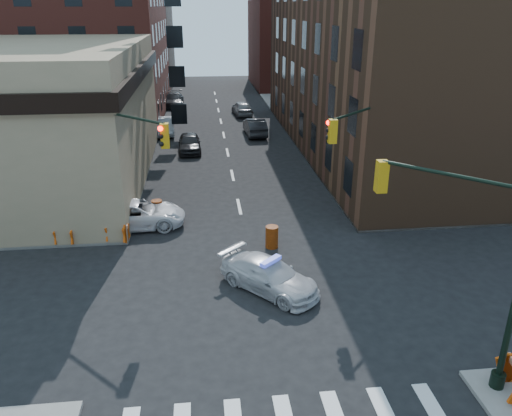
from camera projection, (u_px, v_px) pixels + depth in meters
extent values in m
plane|color=black|center=(258.00, 296.00, 20.83)|extent=(140.00, 140.00, 0.00)
cube|color=gray|center=(436.00, 118.00, 53.31)|extent=(34.00, 54.50, 0.15)
cube|color=#513320|center=(386.00, 62.00, 40.23)|extent=(14.00, 34.00, 14.00)
cube|color=brown|center=(102.00, 29.00, 73.23)|extent=(20.00, 18.00, 16.00)
cube|color=maroon|center=(307.00, 44.00, 73.39)|extent=(16.00, 16.00, 12.00)
cylinder|color=black|center=(497.00, 380.00, 15.58)|extent=(0.44, 0.44, 0.50)
cylinder|color=black|center=(455.00, 175.00, 14.52)|extent=(3.27, 3.27, 0.12)
cube|color=#BF8C0C|center=(382.00, 176.00, 16.01)|extent=(0.35, 0.35, 1.05)
sphere|color=#FF0C05|center=(386.00, 164.00, 16.04)|extent=(0.22, 0.22, 0.22)
sphere|color=black|center=(385.00, 174.00, 16.16)|extent=(0.22, 0.22, 0.22)
sphere|color=black|center=(384.00, 184.00, 16.29)|extent=(0.22, 0.22, 0.22)
cylinder|color=black|center=(106.00, 162.00, 24.36)|extent=(0.20, 0.20, 8.00)
cylinder|color=black|center=(114.00, 232.00, 25.77)|extent=(0.44, 0.44, 0.50)
cylinder|color=black|center=(130.00, 117.00, 22.12)|extent=(3.27, 3.27, 0.12)
cube|color=#BF8C0C|center=(165.00, 136.00, 21.00)|extent=(0.35, 0.35, 1.05)
sphere|color=#FF0C05|center=(160.00, 128.00, 20.71)|extent=(0.22, 0.22, 0.22)
sphere|color=black|center=(161.00, 136.00, 20.84)|extent=(0.22, 0.22, 0.22)
sphere|color=black|center=(161.00, 144.00, 20.96)|extent=(0.22, 0.22, 0.22)
cylinder|color=black|center=(375.00, 153.00, 25.76)|extent=(0.20, 0.20, 8.00)
cylinder|color=black|center=(369.00, 220.00, 27.17)|extent=(0.44, 0.44, 0.50)
cylinder|color=black|center=(358.00, 112.00, 23.19)|extent=(3.27, 3.27, 0.12)
cube|color=#BF8C0C|center=(333.00, 131.00, 21.75)|extent=(0.35, 0.35, 1.05)
sphere|color=#FF0C05|center=(329.00, 123.00, 21.74)|extent=(0.22, 0.22, 0.22)
sphere|color=black|center=(328.00, 130.00, 21.87)|extent=(0.22, 0.22, 0.22)
sphere|color=black|center=(328.00, 137.00, 21.99)|extent=(0.22, 0.22, 0.22)
cylinder|color=black|center=(308.00, 122.00, 44.98)|extent=(0.24, 0.24, 2.60)
sphere|color=#904015|center=(308.00, 99.00, 44.21)|extent=(3.00, 3.00, 3.00)
cylinder|color=black|center=(292.00, 106.00, 52.35)|extent=(0.24, 0.24, 2.60)
sphere|color=#904015|center=(292.00, 86.00, 51.57)|extent=(3.00, 3.00, 3.00)
imported|color=silver|center=(269.00, 276.00, 21.02)|extent=(4.51, 4.68, 1.34)
imported|color=white|center=(136.00, 214.00, 27.03)|extent=(5.40, 2.64, 1.48)
imported|color=black|center=(190.00, 143.00, 41.03)|extent=(1.92, 4.48, 1.51)
imported|color=#999BA1|center=(164.00, 126.00, 46.57)|extent=(2.08, 4.82, 1.54)
imported|color=black|center=(174.00, 100.00, 59.57)|extent=(2.25, 5.45, 1.58)
imported|color=black|center=(255.00, 127.00, 46.28)|extent=(1.92, 4.89, 1.58)
imported|color=gray|center=(242.00, 108.00, 54.79)|extent=(2.24, 4.72, 1.56)
imported|color=black|center=(46.00, 203.00, 27.51)|extent=(0.83, 0.70, 1.92)
imported|color=black|center=(49.00, 211.00, 26.55)|extent=(1.08, 0.93, 1.91)
imported|color=#202730|center=(26.00, 224.00, 25.15)|extent=(1.10, 0.81, 1.73)
cylinder|color=#E85D0A|center=(272.00, 237.00, 24.79)|extent=(0.72, 0.72, 1.13)
cylinder|color=#E3540A|center=(157.00, 209.00, 28.17)|extent=(0.77, 0.77, 1.09)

